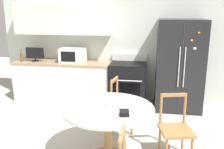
{
  "coord_description": "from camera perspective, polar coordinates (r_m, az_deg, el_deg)",
  "views": [
    {
      "loc": [
        0.84,
        -2.96,
        2.04
      ],
      "look_at": [
        0.19,
        1.15,
        0.95
      ],
      "focal_mm": 40.0,
      "sensor_mm": 36.0,
      "label": 1
    }
  ],
  "objects": [
    {
      "name": "refrigerator",
      "position": [
        5.31,
        15.14,
        2.05
      ],
      "size": [
        0.93,
        0.8,
        1.85
      ],
      "color": "black",
      "rests_on": "ground_plane"
    },
    {
      "name": "microwave",
      "position": [
        5.6,
        -8.94,
        4.37
      ],
      "size": [
        0.55,
        0.37,
        0.31
      ],
      "color": "white",
      "rests_on": "kitchen_counter"
    },
    {
      "name": "dining_chair_far",
      "position": [
        4.33,
        2.56,
        -7.08
      ],
      "size": [
        0.48,
        0.48,
        0.9
      ],
      "rotation": [
        0.0,
        0.0,
        4.56
      ],
      "color": "#9E7042",
      "rests_on": "ground_plane"
    },
    {
      "name": "wallet",
      "position": [
        3.12,
        2.82,
        -8.86
      ],
      "size": [
        0.14,
        0.15,
        0.07
      ],
      "color": "black",
      "rests_on": "dining_table"
    },
    {
      "name": "candle_glass",
      "position": [
        3.37,
        -0.61,
        -6.83
      ],
      "size": [
        0.09,
        0.09,
        0.09
      ],
      "color": "silver",
      "rests_on": "dining_table"
    },
    {
      "name": "countertop_tv",
      "position": [
        5.91,
        -17.21,
        4.55
      ],
      "size": [
        0.41,
        0.16,
        0.31
      ],
      "color": "black",
      "rests_on": "kitchen_counter"
    },
    {
      "name": "dining_chair_right",
      "position": [
        3.63,
        14.27,
        -12.04
      ],
      "size": [
        0.5,
        0.5,
        0.9
      ],
      "rotation": [
        0.0,
        0.0,
        3.36
      ],
      "color": "#9E7042",
      "rests_on": "ground_plane"
    },
    {
      "name": "mail_stack",
      "position": [
        3.58,
        2.4,
        -5.94
      ],
      "size": [
        0.3,
        0.35,
        0.02
      ],
      "color": "white",
      "rests_on": "dining_table"
    },
    {
      "name": "kitchen_counter",
      "position": [
        5.83,
        -11.04,
        -1.44
      ],
      "size": [
        2.19,
        0.64,
        0.9
      ],
      "color": "silver",
      "rests_on": "ground_plane"
    },
    {
      "name": "counter_bottle",
      "position": [
        5.98,
        -19.91,
        3.8
      ],
      "size": [
        0.07,
        0.07,
        0.27
      ],
      "color": "brown",
      "rests_on": "kitchen_counter"
    },
    {
      "name": "back_wall",
      "position": [
        5.7,
        -2.65,
        8.67
      ],
      "size": [
        5.2,
        0.44,
        2.6
      ],
      "color": "silver",
      "rests_on": "ground_plane"
    },
    {
      "name": "dining_table",
      "position": [
        3.43,
        -0.91,
        -9.69
      ],
      "size": [
        1.25,
        1.25,
        0.77
      ],
      "color": "beige",
      "rests_on": "ground_plane"
    },
    {
      "name": "oven_range",
      "position": [
        5.48,
        3.67,
        -2.04
      ],
      "size": [
        0.77,
        0.68,
        1.08
      ],
      "color": "black",
      "rests_on": "ground_plane"
    }
  ]
}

